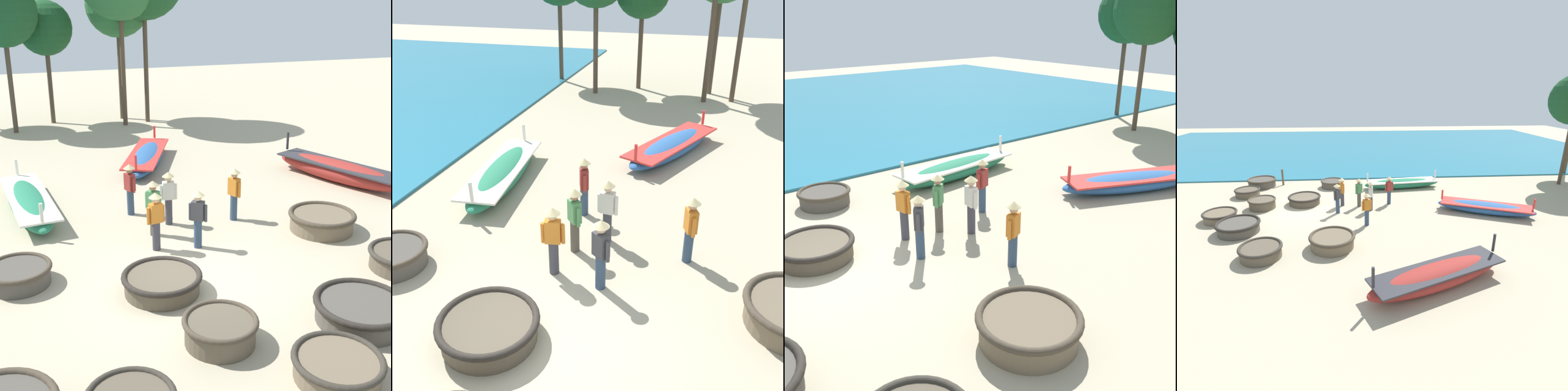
{
  "view_description": "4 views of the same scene",
  "coord_description": "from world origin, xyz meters",
  "views": [
    {
      "loc": [
        -3.65,
        -10.98,
        6.62
      ],
      "look_at": [
        1.34,
        3.13,
        1.06
      ],
      "focal_mm": 50.0,
      "sensor_mm": 36.0,
      "label": 1
    },
    {
      "loc": [
        2.82,
        -5.72,
        6.28
      ],
      "look_at": [
        0.17,
        3.79,
        1.18
      ],
      "focal_mm": 42.0,
      "sensor_mm": 36.0,
      "label": 2
    },
    {
      "loc": [
        9.57,
        -3.27,
        5.64
      ],
      "look_at": [
        0.3,
        4.36,
        0.82
      ],
      "focal_mm": 42.0,
      "sensor_mm": 36.0,
      "label": 3
    },
    {
      "loc": [
        16.57,
        2.59,
        6.38
      ],
      "look_at": [
        1.63,
        3.76,
        1.19
      ],
      "focal_mm": 28.0,
      "sensor_mm": 36.0,
      "label": 4
    }
  ],
  "objects": [
    {
      "name": "fisherman_crouching",
      "position": [
        -0.15,
        2.14,
        0.96
      ],
      "size": [
        0.52,
        0.36,
        1.67
      ],
      "color": "#383842",
      "rests_on": "ground"
    },
    {
      "name": "fisherman_standing_right",
      "position": [
        0.69,
        3.73,
        0.96
      ],
      "size": [
        0.53,
        0.36,
        1.67
      ],
      "color": "#383842",
      "rests_on": "ground"
    },
    {
      "name": "coracle_nearest",
      "position": [
        4.83,
        1.78,
        0.32
      ],
      "size": [
        1.99,
        1.99,
        0.58
      ],
      "color": "brown",
      "rests_on": "ground"
    },
    {
      "name": "coracle_front_right",
      "position": [
        1.52,
        -4.12,
        0.26
      ],
      "size": [
        1.71,
        1.71,
        0.48
      ],
      "color": "brown",
      "rests_on": "ground"
    },
    {
      "name": "coracle_front_left",
      "position": [
        3.02,
        -2.7,
        0.29
      ],
      "size": [
        2.03,
        2.03,
        0.54
      ],
      "color": "#4C473F",
      "rests_on": "ground"
    },
    {
      "name": "coracle_center",
      "position": [
        -0.64,
        -0.1,
        0.27
      ],
      "size": [
        1.91,
        1.91,
        0.5
      ],
      "color": "brown",
      "rests_on": "ground"
    },
    {
      "name": "long_boat_blue_hull",
      "position": [
        -3.26,
        6.16,
        0.33
      ],
      "size": [
        1.71,
        5.27,
        1.12
      ],
      "color": "#237551",
      "rests_on": "ground"
    },
    {
      "name": "coracle_weathered",
      "position": [
        -0.09,
        -2.4,
        0.31
      ],
      "size": [
        1.55,
        1.55,
        0.57
      ],
      "color": "brown",
      "rests_on": "ground"
    },
    {
      "name": "fisherman_hauling",
      "position": [
        -0.23,
        4.88,
        0.96
      ],
      "size": [
        0.36,
        0.5,
        1.67
      ],
      "color": "#2D425B",
      "rests_on": "ground"
    },
    {
      "name": "coracle_far_left",
      "position": [
        -3.8,
        1.4,
        0.27
      ],
      "size": [
        1.62,
        1.62,
        0.5
      ],
      "color": "#4C473F",
      "rests_on": "ground"
    },
    {
      "name": "sea",
      "position": [
        -19.59,
        4.0,
        0.05
      ],
      "size": [
        28.0,
        52.0,
        0.1
      ],
      "primitive_type": "cube",
      "color": "teal",
      "rests_on": "ground"
    },
    {
      "name": "ground_plane",
      "position": [
        0.0,
        0.0,
        0.0
      ],
      "size": [
        80.0,
        80.0,
        0.0
      ],
      "primitive_type": "plane",
      "color": "tan"
    },
    {
      "name": "long_boat_red_hull",
      "position": [
        1.6,
        9.94,
        0.31
      ],
      "size": [
        3.16,
        5.15,
        1.08
      ],
      "color": "#285693",
      "rests_on": "ground"
    },
    {
      "name": "fisherman_with_hat",
      "position": [
        0.04,
        3.11,
        0.96
      ],
      "size": [
        0.39,
        0.42,
        1.67
      ],
      "color": "#4C473D",
      "rests_on": "ground"
    },
    {
      "name": "coracle_beside_post",
      "position": [
        5.46,
        -1.03,
        0.29
      ],
      "size": [
        1.74,
        1.74,
        0.52
      ],
      "color": "brown",
      "rests_on": "ground"
    },
    {
      "name": "mooring_post_mid_beach",
      "position": [
        -4.56,
        -2.11,
        0.57
      ],
      "size": [
        0.14,
        0.14,
        1.14
      ],
      "primitive_type": "cylinder",
      "color": "brown",
      "rests_on": "ground"
    },
    {
      "name": "long_boat_white_hull",
      "position": [
        7.85,
        5.52,
        0.41
      ],
      "size": [
        3.11,
        5.45,
        1.42
      ],
      "color": "maroon",
      "rests_on": "ground"
    },
    {
      "name": "fisherman_standing_left",
      "position": [
        2.68,
        3.39,
        0.96
      ],
      "size": [
        0.36,
        0.5,
        1.67
      ],
      "color": "#2D425B",
      "rests_on": "ground"
    },
    {
      "name": "fisherman_by_coracle",
      "position": [
        0.97,
        1.91,
        0.96
      ],
      "size": [
        0.44,
        0.38,
        1.67
      ],
      "color": "#2D425B",
      "rests_on": "ground"
    },
    {
      "name": "coracle_far_right",
      "position": [
        -2.27,
        -3.87,
        0.27
      ],
      "size": [
        1.57,
        1.57,
        0.49
      ],
      "color": "brown",
      "rests_on": "ground"
    },
    {
      "name": "coracle_upturned",
      "position": [
        -4.3,
        -3.5,
        0.32
      ],
      "size": [
        1.95,
        1.95,
        0.58
      ],
      "color": "#4C473F",
      "rests_on": "ground"
    }
  ]
}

